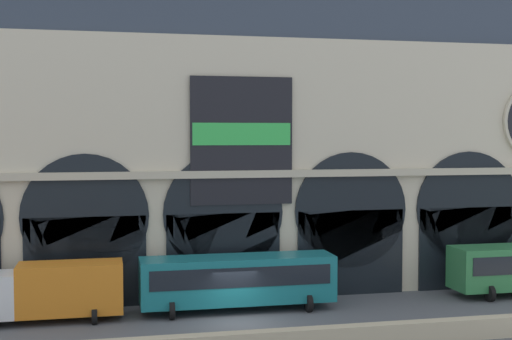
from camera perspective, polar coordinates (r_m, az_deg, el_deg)
name	(u,v)px	position (r m, az deg, el deg)	size (l,w,h in m)	color
ground_plane	(239,323)	(37.44, -1.38, -12.53)	(200.00, 200.00, 0.00)	#54565B
station_building	(216,139)	(43.82, -3.30, 2.55)	(49.80, 6.07, 19.93)	beige
box_truck_midwest	(53,290)	(38.82, -16.43, -9.50)	(7.50, 2.91, 3.12)	white
bus_center	(238,280)	(39.50, -1.51, -9.05)	(11.00, 3.25, 3.10)	#19727A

